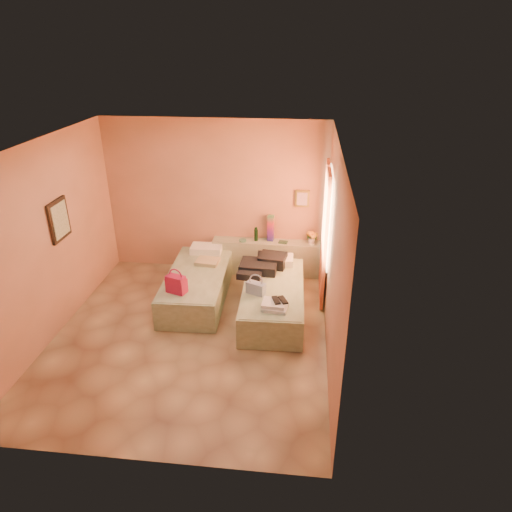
{
  "coord_description": "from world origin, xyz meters",
  "views": [
    {
      "loc": [
        1.59,
        -5.48,
        4.02
      ],
      "look_at": [
        0.88,
        0.85,
        0.95
      ],
      "focal_mm": 32.0,
      "sensor_mm": 36.0,
      "label": 1
    }
  ],
  "objects_px": {
    "towel_stack": "(275,306)",
    "headboard_ledge": "(268,257)",
    "magenta_handbag": "(176,284)",
    "bed_right": "(273,299)",
    "bed_left": "(197,285)",
    "green_book": "(283,242)",
    "blue_handbag": "(256,288)",
    "water_bottle": "(256,234)",
    "flower_vase": "(312,236)"
  },
  "relations": [
    {
      "from": "towel_stack",
      "to": "headboard_ledge",
      "type": "bearing_deg",
      "value": 97.62
    },
    {
      "from": "magenta_handbag",
      "to": "bed_right",
      "type": "bearing_deg",
      "value": 32.96
    },
    {
      "from": "towel_stack",
      "to": "magenta_handbag",
      "type": "bearing_deg",
      "value": 168.69
    },
    {
      "from": "bed_left",
      "to": "towel_stack",
      "type": "relative_size",
      "value": 5.71
    },
    {
      "from": "magenta_handbag",
      "to": "towel_stack",
      "type": "distance_m",
      "value": 1.56
    },
    {
      "from": "bed_right",
      "to": "towel_stack",
      "type": "relative_size",
      "value": 5.71
    },
    {
      "from": "bed_left",
      "to": "green_book",
      "type": "height_order",
      "value": "green_book"
    },
    {
      "from": "green_book",
      "to": "blue_handbag",
      "type": "height_order",
      "value": "blue_handbag"
    },
    {
      "from": "green_book",
      "to": "blue_handbag",
      "type": "distance_m",
      "value": 1.63
    },
    {
      "from": "bed_left",
      "to": "bed_right",
      "type": "xyz_separation_m",
      "value": [
        1.3,
        -0.3,
        0.0
      ]
    },
    {
      "from": "water_bottle",
      "to": "magenta_handbag",
      "type": "bearing_deg",
      "value": -120.66
    },
    {
      "from": "green_book",
      "to": "blue_handbag",
      "type": "bearing_deg",
      "value": -92.91
    },
    {
      "from": "bed_right",
      "to": "flower_vase",
      "type": "xyz_separation_m",
      "value": [
        0.59,
        1.35,
        0.54
      ]
    },
    {
      "from": "blue_handbag",
      "to": "bed_right",
      "type": "bearing_deg",
      "value": 71.49
    },
    {
      "from": "flower_vase",
      "to": "towel_stack",
      "type": "height_order",
      "value": "flower_vase"
    },
    {
      "from": "bed_left",
      "to": "flower_vase",
      "type": "distance_m",
      "value": 2.22
    },
    {
      "from": "green_book",
      "to": "magenta_handbag",
      "type": "xyz_separation_m",
      "value": [
        -1.52,
        -1.68,
        -0.02
      ]
    },
    {
      "from": "headboard_ledge",
      "to": "bed_right",
      "type": "xyz_separation_m",
      "value": [
        0.2,
        -1.35,
        -0.08
      ]
    },
    {
      "from": "headboard_ledge",
      "to": "towel_stack",
      "type": "distance_m",
      "value": 2.05
    },
    {
      "from": "headboard_ledge",
      "to": "green_book",
      "type": "bearing_deg",
      "value": -7.24
    },
    {
      "from": "bed_left",
      "to": "magenta_handbag",
      "type": "distance_m",
      "value": 0.79
    },
    {
      "from": "bed_left",
      "to": "blue_handbag",
      "type": "bearing_deg",
      "value": -30.4
    },
    {
      "from": "water_bottle",
      "to": "blue_handbag",
      "type": "height_order",
      "value": "water_bottle"
    },
    {
      "from": "bed_right",
      "to": "towel_stack",
      "type": "distance_m",
      "value": 0.73
    },
    {
      "from": "flower_vase",
      "to": "towel_stack",
      "type": "distance_m",
      "value": 2.1
    },
    {
      "from": "bed_left",
      "to": "blue_handbag",
      "type": "height_order",
      "value": "blue_handbag"
    },
    {
      "from": "headboard_ledge",
      "to": "blue_handbag",
      "type": "relative_size",
      "value": 7.05
    },
    {
      "from": "magenta_handbag",
      "to": "green_book",
      "type": "bearing_deg",
      "value": 66.85
    },
    {
      "from": "bed_right",
      "to": "headboard_ledge",
      "type": "bearing_deg",
      "value": 96.68
    },
    {
      "from": "bed_left",
      "to": "water_bottle",
      "type": "xyz_separation_m",
      "value": [
        0.87,
        1.06,
        0.52
      ]
    },
    {
      "from": "blue_handbag",
      "to": "bed_left",
      "type": "bearing_deg",
      "value": 174.28
    },
    {
      "from": "bed_left",
      "to": "green_book",
      "type": "distance_m",
      "value": 1.76
    },
    {
      "from": "green_book",
      "to": "flower_vase",
      "type": "distance_m",
      "value": 0.53
    },
    {
      "from": "water_bottle",
      "to": "blue_handbag",
      "type": "bearing_deg",
      "value": -83.71
    },
    {
      "from": "magenta_handbag",
      "to": "towel_stack",
      "type": "height_order",
      "value": "magenta_handbag"
    },
    {
      "from": "headboard_ledge",
      "to": "magenta_handbag",
      "type": "distance_m",
      "value": 2.15
    },
    {
      "from": "bed_left",
      "to": "towel_stack",
      "type": "xyz_separation_m",
      "value": [
        1.37,
        -0.97,
        0.3
      ]
    },
    {
      "from": "bed_right",
      "to": "magenta_handbag",
      "type": "distance_m",
      "value": 1.54
    },
    {
      "from": "bed_right",
      "to": "blue_handbag",
      "type": "distance_m",
      "value": 0.5
    },
    {
      "from": "headboard_ledge",
      "to": "green_book",
      "type": "xyz_separation_m",
      "value": [
        0.27,
        -0.03,
        0.34
      ]
    },
    {
      "from": "water_bottle",
      "to": "blue_handbag",
      "type": "distance_m",
      "value": 1.66
    },
    {
      "from": "green_book",
      "to": "blue_handbag",
      "type": "relative_size",
      "value": 0.54
    },
    {
      "from": "bed_right",
      "to": "magenta_handbag",
      "type": "xyz_separation_m",
      "value": [
        -1.45,
        -0.36,
        0.39
      ]
    },
    {
      "from": "flower_vase",
      "to": "water_bottle",
      "type": "bearing_deg",
      "value": 179.24
    },
    {
      "from": "flower_vase",
      "to": "blue_handbag",
      "type": "height_order",
      "value": "flower_vase"
    },
    {
      "from": "water_bottle",
      "to": "towel_stack",
      "type": "distance_m",
      "value": 2.1
    },
    {
      "from": "bed_left",
      "to": "flower_vase",
      "type": "relative_size",
      "value": 7.19
    },
    {
      "from": "blue_handbag",
      "to": "headboard_ledge",
      "type": "bearing_deg",
      "value": 111.38
    },
    {
      "from": "bed_right",
      "to": "blue_handbag",
      "type": "bearing_deg",
      "value": -133.19
    },
    {
      "from": "bed_right",
      "to": "flower_vase",
      "type": "distance_m",
      "value": 1.57
    }
  ]
}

